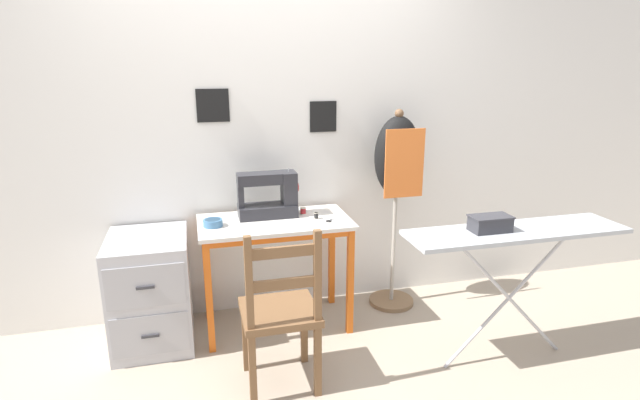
% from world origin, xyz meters
% --- Properties ---
extents(ground_plane, '(14.00, 14.00, 0.00)m').
position_xyz_m(ground_plane, '(0.00, 0.00, 0.00)').
color(ground_plane, tan).
extents(wall_back, '(10.00, 0.06, 2.55)m').
position_xyz_m(wall_back, '(0.00, 0.58, 1.28)').
color(wall_back, silver).
rests_on(wall_back, ground_plane).
extents(sewing_table, '(0.96, 0.51, 0.74)m').
position_xyz_m(sewing_table, '(0.00, 0.24, 0.63)').
color(sewing_table, silver).
rests_on(sewing_table, ground_plane).
extents(sewing_machine, '(0.39, 0.17, 0.32)m').
position_xyz_m(sewing_machine, '(-0.01, 0.34, 0.88)').
color(sewing_machine, '#28282D').
rests_on(sewing_machine, sewing_table).
extents(fabric_bowl, '(0.12, 0.12, 0.04)m').
position_xyz_m(fabric_bowl, '(-0.39, 0.23, 0.76)').
color(fabric_bowl, teal).
rests_on(fabric_bowl, sewing_table).
extents(scissors, '(0.11, 0.11, 0.01)m').
position_xyz_m(scissors, '(0.34, 0.16, 0.74)').
color(scissors, silver).
rests_on(scissors, sewing_table).
extents(thread_spool_near_machine, '(0.04, 0.04, 0.04)m').
position_xyz_m(thread_spool_near_machine, '(0.20, 0.35, 0.76)').
color(thread_spool_near_machine, red).
rests_on(thread_spool_near_machine, sewing_table).
extents(thread_spool_mid_table, '(0.03, 0.03, 0.04)m').
position_xyz_m(thread_spool_mid_table, '(0.26, 0.22, 0.76)').
color(thread_spool_mid_table, black).
rests_on(thread_spool_mid_table, sewing_table).
extents(wooden_chair, '(0.40, 0.38, 0.93)m').
position_xyz_m(wooden_chair, '(-0.09, -0.39, 0.44)').
color(wooden_chair, brown).
rests_on(wooden_chair, ground_plane).
extents(filing_cabinet, '(0.47, 0.57, 0.69)m').
position_xyz_m(filing_cabinet, '(-0.78, 0.25, 0.35)').
color(filing_cabinet, '#B7B7BC').
rests_on(filing_cabinet, ground_plane).
extents(dress_form, '(0.32, 0.32, 1.41)m').
position_xyz_m(dress_form, '(0.86, 0.35, 1.01)').
color(dress_form, '#846647').
rests_on(dress_form, ground_plane).
extents(ironing_board, '(1.27, 0.32, 0.82)m').
position_xyz_m(ironing_board, '(1.24, -0.47, 0.77)').
color(ironing_board, '#ADB2B7').
rests_on(ironing_board, ground_plane).
extents(storage_box, '(0.23, 0.12, 0.09)m').
position_xyz_m(storage_box, '(1.07, -0.46, 0.86)').
color(storage_box, '#333338').
rests_on(storage_box, ironing_board).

